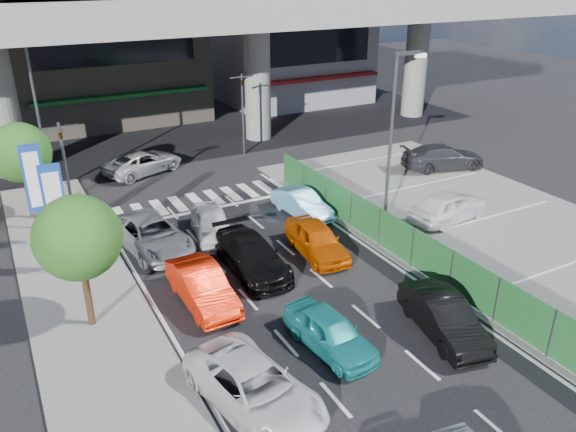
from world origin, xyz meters
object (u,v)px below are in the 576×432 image
parked_sedan_dgrey (443,157)px  sedan_black_mid (252,255)px  traffic_light_right (242,94)px  sedan_white_front_mid (212,224)px  signboard_near (55,205)px  wagon_silver_front_left (151,235)px  tree_far (20,153)px  hatch_black_mid_right (444,317)px  street_lamp_right (395,126)px  taxi_teal_mid (330,332)px  parked_sedan_white (449,206)px  signboard_far (35,182)px  taxi_orange_left (202,286)px  traffic_cone (407,232)px  tree_near (78,238)px  crossing_wagon_silver (143,162)px  traffic_light_left (63,151)px  sedan_white_mid_left (254,387)px  taxi_orange_right (317,240)px  kei_truck_front_right (302,204)px  street_lamp_left (40,105)px

parked_sedan_dgrey → sedan_black_mid: bearing=125.5°
traffic_light_right → sedan_white_front_mid: size_ratio=1.28×
signboard_near → wagon_silver_front_left: bearing=10.3°
sedan_white_front_mid → parked_sedan_dgrey: bearing=19.5°
signboard_near → sedan_black_mid: signboard_near is taller
signboard_near → parked_sedan_dgrey: size_ratio=0.94×
traffic_light_right → wagon_silver_front_left: size_ratio=1.05×
tree_far → hatch_black_mid_right: size_ratio=1.18×
street_lamp_right → taxi_teal_mid: size_ratio=2.16×
parked_sedan_white → parked_sedan_dgrey: bearing=-47.7°
signboard_far → traffic_light_right: bearing=31.4°
tree_far → taxi_orange_left: size_ratio=1.15×
sedan_black_mid → wagon_silver_front_left: same height
taxi_orange_left → parked_sedan_white: 12.98m
taxi_teal_mid → traffic_cone: size_ratio=5.22×
tree_near → crossing_wagon_silver: (5.75, 14.53, -2.72)m
traffic_light_left → parked_sedan_white: size_ratio=1.21×
taxi_orange_left → parked_sedan_white: bearing=3.8°
traffic_light_right → crossing_wagon_silver: size_ratio=1.09×
sedan_white_mid_left → traffic_cone: 12.13m
signboard_far → crossing_wagon_silver: bearing=49.9°
sedan_white_mid_left → taxi_orange_right: taxi_orange_right is taller
sedan_white_mid_left → tree_far: bearing=93.0°
parked_sedan_dgrey → traffic_cone: 10.41m
taxi_teal_mid → kei_truck_front_right: 10.59m
sedan_white_mid_left → hatch_black_mid_right: bearing=-10.4°
signboard_near → wagon_silver_front_left: size_ratio=0.95×
sedan_white_mid_left → crossing_wagon_silver: 20.78m
wagon_silver_front_left → crossing_wagon_silver: bearing=68.3°
tree_near → traffic_cone: 14.05m
hatch_black_mid_right → traffic_light_right: bearing=96.1°
crossing_wagon_silver → parked_sedan_dgrey: bearing=-137.7°
taxi_orange_left → tree_near: bearing=172.7°
taxi_teal_mid → street_lamp_left: bearing=101.1°
sedan_black_mid → parked_sedan_dgrey: size_ratio=0.95×
traffic_light_right → kei_truck_front_right: traffic_light_right is taller
street_lamp_left → signboard_near: size_ratio=1.70×
tree_far → parked_sedan_dgrey: (22.63, -3.93, -2.60)m
sedan_white_mid_left → parked_sedan_dgrey: (18.55, 12.68, 0.13)m
signboard_near → traffic_cone: (13.93, -3.97, -2.65)m
street_lamp_right → wagon_silver_front_left: street_lamp_right is taller
parked_sedan_dgrey → wagon_silver_front_left: bearing=111.1°
traffic_light_left → street_lamp_left: (-0.13, 6.00, 0.83)m
parked_sedan_dgrey → traffic_cone: size_ratio=7.04×
sedan_black_mid → tree_far: bearing=128.2°
wagon_silver_front_left → parked_sedan_dgrey: 18.49m
sedan_black_mid → parked_sedan_white: parked_sedan_white is taller
street_lamp_right → taxi_teal_mid: street_lamp_right is taller
traffic_light_right → hatch_black_mid_right: (-2.24, -21.05, -3.26)m
wagon_silver_front_left → crossing_wagon_silver: wagon_silver_front_left is taller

